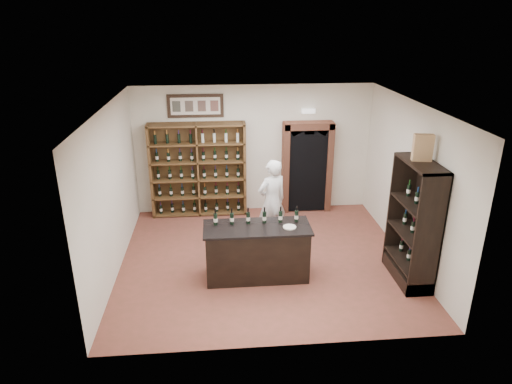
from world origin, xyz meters
TOP-DOWN VIEW (x-y plane):
  - floor at (0.00, 0.00)m, footprint 5.50×5.50m
  - ceiling at (0.00, 0.00)m, footprint 5.50×5.50m
  - wall_back at (0.00, 2.50)m, footprint 5.50×0.04m
  - wall_left at (-2.75, 0.00)m, footprint 0.04×5.00m
  - wall_right at (2.75, 0.00)m, footprint 0.04×5.00m
  - wine_shelf at (-1.30, 2.33)m, footprint 2.20×0.38m
  - framed_picture at (-1.30, 2.47)m, footprint 1.25×0.04m
  - arched_doorway at (1.25, 2.33)m, footprint 1.17×0.35m
  - emergency_light at (1.25, 2.42)m, footprint 0.30×0.10m
  - tasting_counter at (-0.20, -0.60)m, footprint 1.88×0.78m
  - counter_bottle_0 at (-0.92, -0.45)m, footprint 0.07×0.07m
  - counter_bottle_1 at (-0.63, -0.45)m, footprint 0.07×0.07m
  - counter_bottle_2 at (-0.34, -0.45)m, footprint 0.07×0.07m
  - counter_bottle_3 at (-0.06, -0.45)m, footprint 0.07×0.07m
  - counter_bottle_4 at (0.23, -0.45)m, footprint 0.07×0.07m
  - counter_bottle_5 at (0.52, -0.45)m, footprint 0.07×0.07m
  - side_cabinet at (2.52, -0.90)m, footprint 0.48×1.20m
  - shopkeeper at (0.23, 0.79)m, footprint 0.77×0.66m
  - plate at (0.36, -0.69)m, footprint 0.23×0.23m
  - wine_crate at (2.51, -0.82)m, footprint 0.33×0.18m

SIDE VIEW (x-z plane):
  - floor at x=0.00m, z-range 0.00..0.00m
  - tasting_counter at x=-0.20m, z-range -0.01..0.99m
  - side_cabinet at x=2.52m, z-range -0.35..1.85m
  - shopkeeper at x=0.23m, z-range 0.00..1.77m
  - plate at x=0.36m, z-range 1.00..1.02m
  - wine_shelf at x=-1.30m, z-range 0.00..2.20m
  - counter_bottle_0 at x=-0.92m, z-range 0.96..1.26m
  - counter_bottle_1 at x=-0.63m, z-range 0.96..1.26m
  - counter_bottle_2 at x=-0.34m, z-range 0.96..1.26m
  - counter_bottle_3 at x=-0.06m, z-range 0.96..1.26m
  - counter_bottle_4 at x=0.23m, z-range 0.96..1.26m
  - counter_bottle_5 at x=0.52m, z-range 0.96..1.26m
  - arched_doorway at x=1.25m, z-range 0.05..2.22m
  - wall_back at x=0.00m, z-range 0.00..3.00m
  - wall_left at x=-2.75m, z-range 0.00..3.00m
  - wall_right at x=2.75m, z-range 0.00..3.00m
  - emergency_light at x=1.25m, z-range 2.35..2.45m
  - wine_crate at x=2.51m, z-range 2.20..2.65m
  - framed_picture at x=-1.30m, z-range 2.29..2.81m
  - ceiling at x=0.00m, z-range 3.00..3.00m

